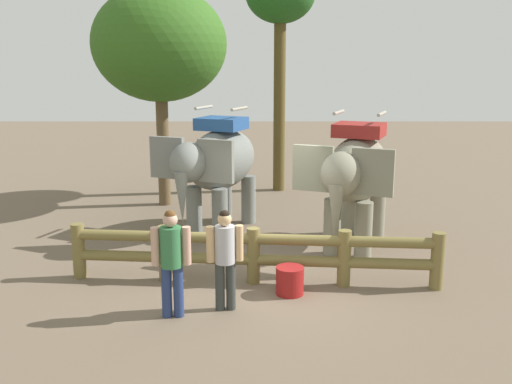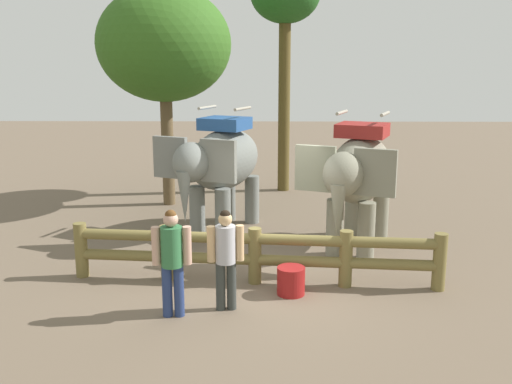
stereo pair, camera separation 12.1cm
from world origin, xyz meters
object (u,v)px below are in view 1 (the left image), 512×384
log_fence (256,252)px  feed_bucket (292,281)px  elephant_near_left (220,163)px  tree_back_center (162,45)px  tourist_man_in_blue (174,256)px  elephant_center (358,173)px  tourist_woman_in_black (227,253)px  tree_far_left (283,2)px

log_fence → feed_bucket: 0.90m
elephant_near_left → tree_back_center: size_ratio=0.59×
tourist_man_in_blue → tree_back_center: size_ratio=0.29×
log_fence → elephant_center: (2.18, 2.05, 1.07)m
elephant_near_left → tourist_woman_in_black: bearing=-84.9°
tourist_woman_in_black → feed_bucket: 1.47m
tourist_woman_in_black → tree_back_center: size_ratio=0.28×
tree_far_left → feed_bucket: (-0.13, -8.47, -5.49)m
tree_back_center → tourist_woman_in_black: bearing=-73.7°
tree_far_left → elephant_center: bearing=-76.7°
elephant_near_left → tree_back_center: 4.27m
tourist_woman_in_black → tree_back_center: tree_back_center is taller
log_fence → feed_bucket: bearing=-38.9°
log_fence → elephant_center: elephant_center is taller
elephant_near_left → tourist_man_in_blue: 4.79m
log_fence → feed_bucket: size_ratio=13.78×
elephant_near_left → feed_bucket: size_ratio=7.16×
feed_bucket → tourist_woman_in_black: bearing=-149.3°
tree_far_left → log_fence: bearing=-95.6°
elephant_center → tourist_man_in_blue: bearing=-134.8°
elephant_center → tourist_man_in_blue: elephant_center is taller
tree_far_left → tree_back_center: size_ratio=1.15×
tourist_man_in_blue → feed_bucket: 2.27m
elephant_near_left → tree_far_left: bearing=70.8°
tourist_man_in_blue → tree_back_center: bearing=99.8°
elephant_near_left → elephant_center: elephant_near_left is taller
log_fence → tree_back_center: (-2.57, 6.05, 3.84)m
tourist_woman_in_black → elephant_center: bearing=50.7°
tourist_man_in_blue → tree_far_left: size_ratio=0.26×
tree_back_center → tourist_man_in_blue: bearing=-80.2°
tourist_man_in_blue → feed_bucket: bearing=25.5°
log_fence → tree_far_left: bearing=84.4°
elephant_near_left → tourist_woman_in_black: size_ratio=2.09×
tourist_woman_in_black → tree_back_center: 8.28m
tourist_man_in_blue → feed_bucket: (1.92, 0.92, -0.77)m
log_fence → tree_far_left: tree_far_left is taller
log_fence → tourist_woman_in_black: size_ratio=4.03×
tree_far_left → feed_bucket: bearing=-90.9°
tourist_man_in_blue → log_fence: bearing=48.3°
tourist_woman_in_black → elephant_near_left: bearing=95.1°
elephant_near_left → tree_back_center: bearing=121.9°
log_fence → tree_back_center: tree_back_center is taller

